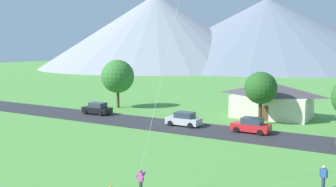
% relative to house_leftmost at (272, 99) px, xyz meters
% --- Properties ---
extents(road_strip, '(160.00, 6.78, 0.08)m').
position_rel_house_leftmost_xyz_m(road_strip, '(2.67, -12.17, -2.41)').
color(road_strip, '#2D2D33').
rests_on(road_strip, ground).
extents(mountain_east_ridge, '(127.60, 127.60, 32.24)m').
position_rel_house_leftmost_xyz_m(mountain_east_ridge, '(-38.33, 129.23, 13.67)').
color(mountain_east_ridge, slate).
rests_on(mountain_east_ridge, ground).
extents(mountain_far_west_ridge, '(106.02, 106.02, 33.67)m').
position_rel_house_leftmost_xyz_m(mountain_far_west_ridge, '(-81.88, 100.59, 14.38)').
color(mountain_far_west_ridge, '#8E939E').
rests_on(mountain_far_west_ridge, ground).
extents(house_leftmost, '(10.74, 6.87, 4.74)m').
position_rel_house_leftmost_xyz_m(house_leftmost, '(0.00, 0.00, 0.00)').
color(house_leftmost, beige).
rests_on(house_leftmost, ground).
extents(tree_near_left, '(5.19, 5.19, 7.56)m').
position_rel_house_leftmost_xyz_m(tree_near_left, '(-23.15, -3.99, 2.50)').
color(tree_near_left, '#4C3823').
rests_on(tree_near_left, ground).
extents(tree_right_of_center, '(3.97, 3.97, 6.53)m').
position_rel_house_leftmost_xyz_m(tree_right_of_center, '(0.12, -5.60, 2.06)').
color(tree_right_of_center, '#4C3823').
rests_on(tree_right_of_center, ground).
extents(parked_car_silver_west_end, '(4.20, 2.08, 1.68)m').
position_rel_house_leftmost_xyz_m(parked_car_silver_west_end, '(-7.42, -11.45, -1.59)').
color(parked_car_silver_west_end, '#B7BCC1').
rests_on(parked_car_silver_west_end, road_strip).
extents(parked_car_red_mid_west, '(4.26, 2.19, 1.68)m').
position_rel_house_leftmost_xyz_m(parked_car_red_mid_west, '(0.77, -10.96, -1.59)').
color(parked_car_red_mid_west, red).
rests_on(parked_car_red_mid_west, road_strip).
extents(parked_car_black_east_end, '(4.25, 2.17, 1.68)m').
position_rel_house_leftmost_xyz_m(parked_car_black_east_end, '(-21.77, -10.55, -1.59)').
color(parked_car_black_east_end, black).
rests_on(parked_car_black_east_end, road_strip).
extents(watcher_person, '(0.56, 0.24, 1.68)m').
position_rel_house_leftmost_xyz_m(watcher_person, '(10.36, -25.00, -1.58)').
color(watcher_person, navy).
rests_on(watcher_person, ground).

